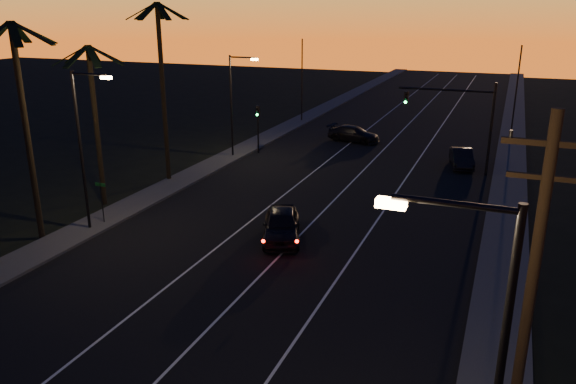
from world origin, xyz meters
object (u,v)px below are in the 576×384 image
at_px(lead_car, 282,225).
at_px(cross_car, 354,134).
at_px(right_car, 462,158).
at_px(utility_pole, 530,298).
at_px(signal_mast, 459,111).

bearing_deg(lead_car, cross_car, 96.15).
relative_size(lead_car, cross_car, 1.08).
relative_size(right_car, cross_car, 0.86).
relative_size(lead_car, right_car, 1.24).
distance_m(right_car, cross_car, 11.85).
xyz_separation_m(utility_pole, right_car, (-4.09, 31.79, -4.58)).
bearing_deg(utility_pole, cross_car, 111.20).
xyz_separation_m(signal_mast, right_car, (0.37, 1.79, -4.05)).
distance_m(lead_car, cross_car, 24.76).
bearing_deg(signal_mast, cross_car, 143.55).
bearing_deg(utility_pole, signal_mast, 98.47).
bearing_deg(right_car, signal_mast, -101.70).
relative_size(utility_pole, cross_car, 1.87).
distance_m(utility_pole, right_car, 32.37).
relative_size(signal_mast, right_car, 1.53).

